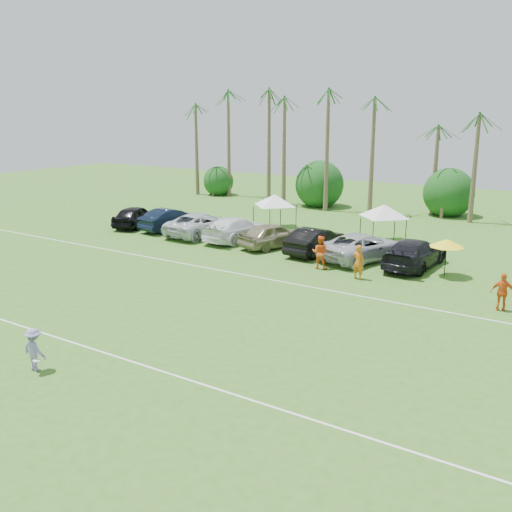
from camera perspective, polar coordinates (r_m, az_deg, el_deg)
The scene contains 28 objects.
ground at distance 24.42m, azimuth -23.17°, elevation -8.97°, with size 120.00×120.00×0.00m, color #37681F.
field_lines at distance 29.21m, azimuth -10.15°, elevation -4.19°, with size 80.00×12.10×0.01m.
palm_tree_0 at distance 64.82m, azimuth -6.59°, elevation 12.76°, with size 2.40×2.40×8.90m.
palm_tree_1 at distance 61.75m, azimuth -2.92°, elevation 13.57°, with size 2.40×2.40×9.90m.
palm_tree_2 at distance 58.96m, azimuth 1.14°, elevation 14.39°, with size 2.40×2.40×10.90m.
palm_tree_3 at distance 56.95m, azimuth 4.69°, elevation 15.20°, with size 2.40×2.40×11.90m.
palm_tree_4 at distance 55.18m, azimuth 8.37°, elevation 12.44°, with size 2.40×2.40×8.90m.
palm_tree_5 at distance 53.60m, azimuth 12.39°, elevation 13.15°, with size 2.40×2.40×9.90m.
palm_tree_6 at distance 52.30m, azimuth 16.65°, elevation 13.81°, with size 2.40×2.40×10.90m.
palm_tree_7 at distance 51.29m, azimuth 21.13°, elevation 14.42°, with size 2.40×2.40×11.90m.
bush_tree_0 at distance 64.16m, azimuth -3.78°, elevation 7.72°, with size 4.00×4.00×4.00m.
bush_tree_1 at distance 57.39m, azimuth 6.76°, elevation 6.87°, with size 4.00×4.00×4.00m.
bush_tree_2 at distance 53.24m, azimuth 18.46°, elevation 5.65°, with size 4.00×4.00×4.00m.
sideline_player_a at distance 32.27m, azimuth 10.21°, elevation -0.60°, with size 0.72×0.47×1.97m, color #CD6516.
sideline_player_b at distance 34.10m, azimuth 6.43°, elevation 0.38°, with size 0.97×0.76×2.00m, color #F3591B.
sideline_player_c at distance 29.18m, azimuth 23.44°, elevation -3.34°, with size 1.07×0.45×1.83m, color #E25819.
canopy_tent_left at distance 45.61m, azimuth 1.92°, elevation 6.17°, with size 3.89×3.89×3.15m.
canopy_tent_right at distance 41.63m, azimuth 12.75°, elevation 5.04°, with size 3.89×3.89×3.15m.
market_umbrella at distance 33.84m, azimuth 18.55°, elevation 1.24°, with size 1.95×1.95×2.17m.
frisbee_player at distance 22.35m, azimuth -21.29°, elevation -8.71°, with size 1.06×0.65×1.61m.
parked_car_0 at distance 47.31m, azimuth -11.95°, elevation 3.92°, with size 2.04×5.07×1.73m, color black.
parked_car_1 at distance 45.46m, azimuth -8.55°, elevation 3.65°, with size 1.83×5.25×1.73m, color black.
parked_car_2 at distance 43.19m, azimuth -5.52°, elevation 3.18°, with size 2.87×6.22×1.73m, color silver.
parked_car_3 at distance 41.31m, azimuth -1.91°, elevation 2.73°, with size 2.42×5.96×1.73m, color white.
parked_car_4 at distance 39.27m, azimuth 1.72°, elevation 2.12°, with size 2.04×5.07×1.73m, color gray.
parked_car_5 at distance 37.74m, azimuth 5.99°, elevation 1.54°, with size 1.83×5.25×1.73m, color black.
parked_car_6 at distance 36.49m, azimuth 10.62°, elevation 0.93°, with size 2.87×6.22×1.73m, color #B5B8BD.
parked_car_7 at distance 35.50m, azimuth 15.54°, elevation 0.27°, with size 2.42×5.96×1.73m, color black.
Camera 1 is at (19.14, -12.06, 9.19)m, focal length 40.00 mm.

